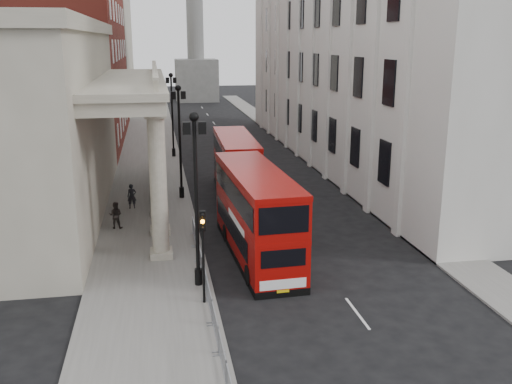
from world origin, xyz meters
The scene contains 19 objects.
ground centered at (0.00, 0.00, 0.00)m, with size 260.00×260.00×0.00m, color black.
sidewalk_west centered at (-3.00, 30.00, 0.06)m, with size 6.00×140.00×0.12m, color slate.
sidewalk_east centered at (13.50, 30.00, 0.06)m, with size 3.00×140.00×0.12m, color slate.
kerb centered at (-0.05, 30.00, 0.07)m, with size 0.20×140.00×0.14m, color slate.
portico_building centered at (-10.50, 18.00, 6.00)m, with size 9.00×28.00×12.00m, color gray.
brick_building centered at (-10.50, 48.00, 11.00)m, with size 9.00×32.00×22.00m, color maroon.
west_building_far centered at (-10.50, 80.00, 10.00)m, with size 9.00×30.00×20.00m, color gray.
east_building centered at (16.00, 32.00, 12.50)m, with size 8.00×55.00×25.00m, color beige.
monument_column centered at (6.00, 92.00, 15.98)m, with size 8.00×8.00×54.20m.
lamp_post_south centered at (-0.60, 4.00, 4.91)m, with size 1.05×0.44×8.32m.
lamp_post_mid centered at (-0.60, 20.00, 4.91)m, with size 1.05×0.44×8.32m.
lamp_post_north centered at (-0.60, 36.00, 4.91)m, with size 1.05×0.44×8.32m.
traffic_light centered at (-0.50, 1.98, 3.11)m, with size 0.28×0.33×4.30m.
crowd_barriers centered at (-0.35, 2.23, 0.67)m, with size 0.50×18.75×1.10m.
bus_near centered at (2.88, 7.59, 2.51)m, with size 3.20×11.24×4.80m.
bus_far centered at (3.56, 20.31, 2.39)m, with size 2.84×10.66×4.57m.
pedestrian_a centered at (-4.16, 17.77, 0.98)m, with size 0.63×0.41×1.72m, color black.
pedestrian_b centered at (-5.01, 13.45, 0.97)m, with size 0.82×0.64×1.70m, color #292321.
pedestrian_c centered at (-2.42, 18.23, 0.91)m, with size 0.78×0.51×1.59m, color black.
Camera 1 is at (-2.31, -21.53, 11.52)m, focal length 40.00 mm.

